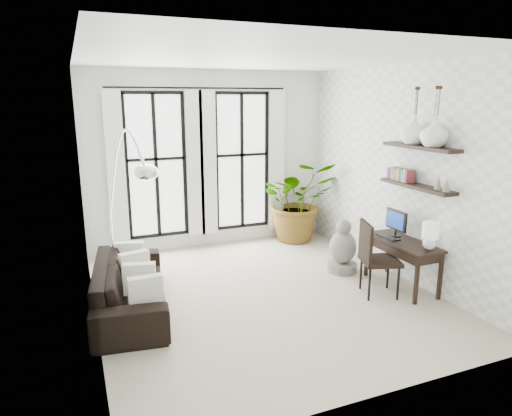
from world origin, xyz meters
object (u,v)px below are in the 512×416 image
plant (298,201)px  desk (405,244)px  sofa (130,286)px  arc_lamp (125,167)px  desk_chair (374,254)px  buddha (343,250)px

plant → desk: size_ratio=1.31×
sofa → desk: 3.85m
sofa → arc_lamp: (0.10, 0.61, 1.47)m
desk_chair → buddha: (0.10, 0.93, -0.24)m
buddha → desk_chair: bearing=-96.2°
desk → desk_chair: bearing=-180.0°
plant → buddha: size_ratio=1.84×
sofa → desk_chair: (3.21, -0.82, 0.28)m
plant → desk: (0.33, -2.71, -0.11)m
sofa → desk_chair: bearing=-96.8°
sofa → plant: 3.94m
sofa → buddha: buddha is taller
desk_chair → plant: bearing=103.9°
desk → arc_lamp: (-3.65, 1.43, 1.12)m
plant → arc_lamp: 3.70m
arc_lamp → buddha: (3.21, -0.50, -1.44)m
desk_chair → arc_lamp: size_ratio=0.45×
plant → buddha: plant is taller
desk_chair → buddha: desk_chair is taller
sofa → desk_chair: size_ratio=2.10×
arc_lamp → buddha: arc_lamp is taller
desk → arc_lamp: 4.07m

